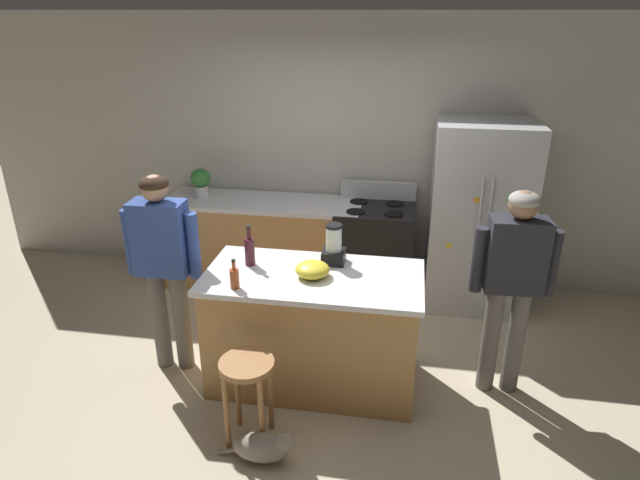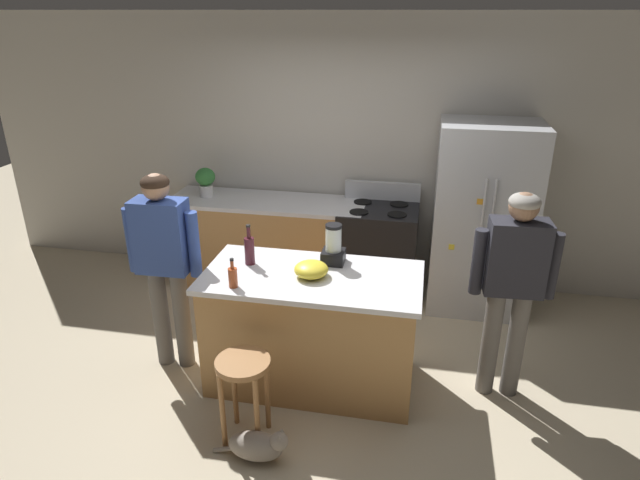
% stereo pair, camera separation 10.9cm
% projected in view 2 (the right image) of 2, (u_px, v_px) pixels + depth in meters
% --- Properties ---
extents(ground_plane, '(14.00, 14.00, 0.00)m').
position_uv_depth(ground_plane, '(313.00, 379.00, 4.30)').
color(ground_plane, beige).
extents(back_wall, '(8.00, 0.10, 2.70)m').
position_uv_depth(back_wall, '(352.00, 153.00, 5.53)').
color(back_wall, '#BCB7AD').
rests_on(back_wall, ground_plane).
extents(kitchen_island, '(1.60, 0.81, 0.92)m').
position_uv_depth(kitchen_island, '(312.00, 329.00, 4.12)').
color(kitchen_island, '#B7844C').
rests_on(kitchen_island, ground_plane).
extents(back_counter_run, '(2.00, 0.64, 0.92)m').
position_uv_depth(back_counter_run, '(268.00, 242.00, 5.66)').
color(back_counter_run, '#B7844C').
rests_on(back_counter_run, ground_plane).
extents(refrigerator, '(0.90, 0.73, 1.80)m').
position_uv_depth(refrigerator, '(482.00, 219.00, 5.06)').
color(refrigerator, '#B7BABF').
rests_on(refrigerator, ground_plane).
extents(stove_range, '(0.76, 0.65, 1.10)m').
position_uv_depth(stove_range, '(377.00, 251.00, 5.43)').
color(stove_range, black).
rests_on(stove_range, ground_plane).
extents(person_by_island_left, '(0.59, 0.23, 1.62)m').
position_uv_depth(person_by_island_left, '(164.00, 255.00, 4.13)').
color(person_by_island_left, '#66605B').
rests_on(person_by_island_left, ground_plane).
extents(person_by_sink_right, '(0.59, 0.24, 1.60)m').
position_uv_depth(person_by_sink_right, '(513.00, 278.00, 3.79)').
color(person_by_sink_right, '#66605B').
rests_on(person_by_sink_right, ground_plane).
extents(bar_stool, '(0.36, 0.36, 0.63)m').
position_uv_depth(bar_stool, '(244.00, 378.00, 3.53)').
color(bar_stool, '#9E6B3D').
rests_on(bar_stool, ground_plane).
extents(cat, '(0.52, 0.18, 0.26)m').
position_uv_depth(cat, '(258.00, 445.00, 3.50)').
color(cat, gray).
rests_on(cat, ground_plane).
extents(potted_plant, '(0.20, 0.20, 0.30)m').
position_uv_depth(potted_plant, '(206.00, 180.00, 5.53)').
color(potted_plant, silver).
rests_on(potted_plant, back_counter_run).
extents(blender_appliance, '(0.17, 0.17, 0.31)m').
position_uv_depth(blender_appliance, '(333.00, 247.00, 4.07)').
color(blender_appliance, black).
rests_on(blender_appliance, kitchen_island).
extents(bottle_wine, '(0.08, 0.08, 0.32)m').
position_uv_depth(bottle_wine, '(249.00, 250.00, 4.06)').
color(bottle_wine, '#471923').
rests_on(bottle_wine, kitchen_island).
extents(bottle_cooking_sauce, '(0.06, 0.06, 0.22)m').
position_uv_depth(bottle_cooking_sauce, '(233.00, 277.00, 3.74)').
color(bottle_cooking_sauce, '#B24C26').
rests_on(bottle_cooking_sauce, kitchen_island).
extents(mixing_bowl, '(0.25, 0.25, 0.11)m').
position_uv_depth(mixing_bowl, '(312.00, 269.00, 3.89)').
color(mixing_bowl, yellow).
rests_on(mixing_bowl, kitchen_island).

